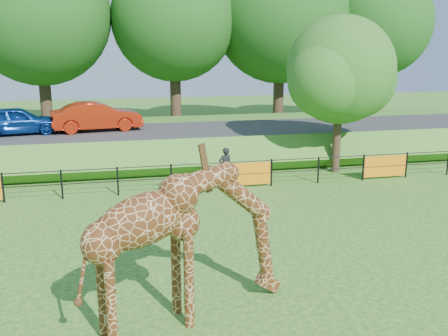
# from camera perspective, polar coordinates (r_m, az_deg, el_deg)

# --- Properties ---
(ground) EXTENTS (90.00, 90.00, 0.00)m
(ground) POSITION_cam_1_polar(r_m,az_deg,el_deg) (11.87, -1.26, -13.47)
(ground) COLOR #255314
(ground) RESTS_ON ground
(giraffe) EXTENTS (4.51, 2.16, 3.20)m
(giraffe) POSITION_cam_1_polar(r_m,az_deg,el_deg) (10.03, -4.14, -8.73)
(giraffe) COLOR #4E2710
(giraffe) RESTS_ON ground
(perimeter_fence) EXTENTS (28.07, 0.10, 1.10)m
(perimeter_fence) POSITION_cam_1_polar(r_m,az_deg,el_deg) (19.10, -6.04, -1.16)
(perimeter_fence) COLOR black
(perimeter_fence) RESTS_ON ground
(embankment) EXTENTS (40.00, 9.00, 1.30)m
(embankment) POSITION_cam_1_polar(r_m,az_deg,el_deg) (26.38, -7.99, 3.12)
(embankment) COLOR #255314
(embankment) RESTS_ON ground
(road) EXTENTS (40.00, 5.00, 0.12)m
(road) POSITION_cam_1_polar(r_m,az_deg,el_deg) (24.78, -7.74, 4.12)
(road) COLOR #313133
(road) RESTS_ON embankment
(car_blue) EXTENTS (4.07, 2.14, 1.32)m
(car_blue) POSITION_cam_1_polar(r_m,az_deg,el_deg) (25.28, -22.62, 5.04)
(car_blue) COLOR #123C97
(car_blue) RESTS_ON road
(car_red) EXTENTS (4.47, 2.14, 1.41)m
(car_red) POSITION_cam_1_polar(r_m,az_deg,el_deg) (25.16, -14.33, 5.73)
(car_red) COLOR #B6240D
(car_red) RESTS_ON road
(visitor) EXTENTS (0.63, 0.48, 1.53)m
(visitor) POSITION_cam_1_polar(r_m,az_deg,el_deg) (19.93, 0.15, 0.18)
(visitor) COLOR black
(visitor) RESTS_ON ground
(tree_east) EXTENTS (5.40, 4.71, 6.76)m
(tree_east) POSITION_cam_1_polar(r_m,az_deg,el_deg) (22.23, 13.32, 10.38)
(tree_east) COLOR #382719
(tree_east) RESTS_ON ground
(bg_tree_line) EXTENTS (37.30, 8.80, 11.82)m
(bg_tree_line) POSITION_cam_1_polar(r_m,az_deg,el_deg) (32.65, -5.95, 16.72)
(bg_tree_line) COLOR #382719
(bg_tree_line) RESTS_ON ground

